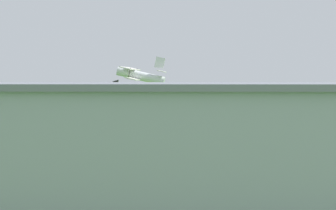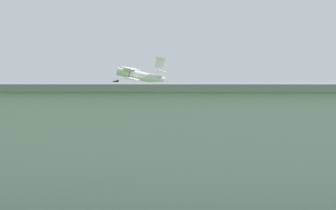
{
  "view_description": "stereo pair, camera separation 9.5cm",
  "coord_description": "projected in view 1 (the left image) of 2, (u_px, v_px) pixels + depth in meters",
  "views": [
    {
      "loc": [
        -0.79,
        70.61,
        7.66
      ],
      "look_at": [
        -0.63,
        15.02,
        4.9
      ],
      "focal_mm": 59.91,
      "sensor_mm": 36.0,
      "label": 1
    },
    {
      "loc": [
        -0.88,
        70.61,
        7.66
      ],
      "look_at": [
        -0.63,
        15.02,
        4.9
      ],
      "focal_mm": 59.91,
      "sensor_mm": 36.0,
      "label": 2
    }
  ],
  "objects": [
    {
      "name": "ground_plane",
      "position": [
        163.0,
        138.0,
        70.91
      ],
      "size": [
        400.0,
        400.0,
        0.0
      ],
      "primitive_type": "plane",
      "color": "#3D6628"
    },
    {
      "name": "hangar",
      "position": [
        255.0,
        148.0,
        31.6
      ],
      "size": [
        38.15,
        12.32,
        7.33
      ],
      "color": "#99A3AD",
      "rests_on": "ground_plane"
    },
    {
      "name": "biplane",
      "position": [
        138.0,
        76.0,
        67.54
      ],
      "size": [
        6.73,
        7.92,
        4.07
      ],
      "color": "silver"
    }
  ]
}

